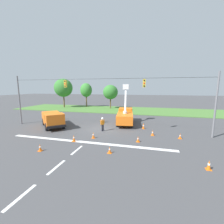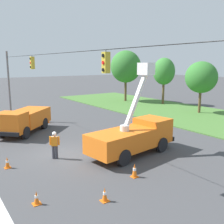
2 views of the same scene
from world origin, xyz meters
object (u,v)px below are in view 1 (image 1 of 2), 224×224
at_px(tree_west, 86,90).
at_px(utility_truck_support_near, 53,118).
at_px(road_worker, 102,123).
at_px(traffic_cone_foreground_right, 138,139).
at_px(tree_centre, 110,92).
at_px(traffic_cone_foreground_left, 143,126).
at_px(utility_truck_bucket_lift, 125,115).
at_px(traffic_cone_mid_left, 209,165).
at_px(traffic_cone_far_right, 180,136).
at_px(traffic_cone_lane_edge_a, 74,138).
at_px(traffic_cone_near_bucket, 93,135).
at_px(traffic_cone_centre_line, 40,148).
at_px(tree_far_west, 63,88).
at_px(traffic_cone_lane_edge_b, 153,133).
at_px(traffic_cone_far_left, 110,150).
at_px(traffic_cone_mid_right, 51,119).

bearing_deg(tree_west, utility_truck_support_near, -78.18).
bearing_deg(road_worker, traffic_cone_foreground_right, -30.71).
distance_m(tree_centre, traffic_cone_foreground_left, 20.65).
distance_m(tree_west, utility_truck_bucket_lift, 22.46).
height_order(traffic_cone_mid_left, traffic_cone_far_right, traffic_cone_mid_left).
height_order(tree_west, traffic_cone_mid_left, tree_west).
relative_size(utility_truck_bucket_lift, traffic_cone_lane_edge_a, 9.35).
height_order(tree_west, utility_truck_bucket_lift, tree_west).
bearing_deg(traffic_cone_near_bucket, traffic_cone_centre_line, -126.80).
height_order(utility_truck_support_near, traffic_cone_lane_edge_a, utility_truck_support_near).
xyz_separation_m(tree_far_west, traffic_cone_foreground_left, (22.54, -16.71, -5.07)).
bearing_deg(traffic_cone_near_bucket, tree_centre, 100.59).
bearing_deg(road_worker, tree_far_west, 132.50).
bearing_deg(traffic_cone_lane_edge_b, traffic_cone_lane_edge_a, -152.74).
height_order(tree_far_west, traffic_cone_foreground_left, tree_far_west).
bearing_deg(utility_truck_bucket_lift, traffic_cone_mid_left, -56.46).
xyz_separation_m(tree_far_west, traffic_cone_lane_edge_a, (15.82, -23.45, -5.10)).
height_order(utility_truck_support_near, traffic_cone_far_left, utility_truck_support_near).
relative_size(traffic_cone_mid_right, traffic_cone_centre_line, 1.16).
height_order(traffic_cone_far_left, traffic_cone_far_right, traffic_cone_far_left).
bearing_deg(tree_far_west, traffic_cone_near_bucket, -51.66).
bearing_deg(traffic_cone_near_bucket, traffic_cone_lane_edge_b, 22.44).
height_order(traffic_cone_mid_right, traffic_cone_lane_edge_a, traffic_cone_mid_right).
distance_m(utility_truck_bucket_lift, traffic_cone_mid_left, 14.00).
height_order(tree_centre, traffic_cone_mid_left, tree_centre).
bearing_deg(tree_west, traffic_cone_mid_left, -52.80).
height_order(traffic_cone_foreground_right, traffic_cone_far_right, traffic_cone_foreground_right).
bearing_deg(traffic_cone_centre_line, traffic_cone_far_right, 27.76).
bearing_deg(traffic_cone_lane_edge_b, utility_truck_bucket_lift, 129.45).
relative_size(traffic_cone_foreground_left, traffic_cone_mid_left, 1.13).
relative_size(utility_truck_bucket_lift, traffic_cone_far_left, 11.10).
bearing_deg(road_worker, tree_west, 118.79).
xyz_separation_m(traffic_cone_mid_left, traffic_cone_centre_line, (-13.22, -0.30, -0.02)).
height_order(tree_centre, traffic_cone_near_bucket, tree_centre).
xyz_separation_m(tree_centre, traffic_cone_near_bucket, (4.34, -23.20, -4.01)).
bearing_deg(tree_west, tree_centre, -11.31).
xyz_separation_m(tree_centre, traffic_cone_lane_edge_a, (2.77, -24.65, -3.99)).
distance_m(traffic_cone_lane_edge_b, traffic_cone_far_right, 2.92).
bearing_deg(utility_truck_support_near, traffic_cone_far_right, -3.22).
xyz_separation_m(tree_centre, traffic_cone_lane_edge_b, (10.67, -20.58, -4.03)).
distance_m(traffic_cone_foreground_left, traffic_cone_far_right, 5.11).
relative_size(traffic_cone_foreground_left, traffic_cone_foreground_right, 1.25).
bearing_deg(utility_truck_support_near, traffic_cone_mid_right, 129.59).
bearing_deg(traffic_cone_foreground_right, traffic_cone_far_left, -122.55).
bearing_deg(traffic_cone_near_bucket, utility_truck_bucket_lift, 73.51).
xyz_separation_m(traffic_cone_near_bucket, traffic_cone_far_right, (9.23, 2.22, -0.06)).
bearing_deg(traffic_cone_near_bucket, traffic_cone_far_left, -49.44).
bearing_deg(traffic_cone_lane_edge_a, road_worker, 68.71).
distance_m(tree_west, traffic_cone_far_right, 31.17).
height_order(traffic_cone_near_bucket, traffic_cone_centre_line, traffic_cone_near_bucket).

